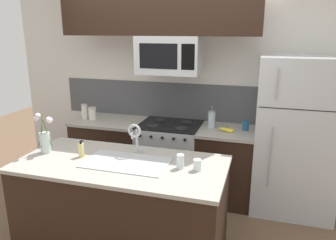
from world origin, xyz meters
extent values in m
plane|color=brown|center=(0.00, 0.00, 0.00)|extent=(10.00, 10.00, 0.00)
cube|color=silver|center=(0.30, 1.28, 1.30)|extent=(5.20, 0.10, 2.60)
cube|color=#4C4C51|center=(0.00, 1.22, 1.15)|extent=(3.21, 0.01, 0.48)
cube|color=black|center=(-0.83, 0.90, 0.44)|extent=(0.90, 0.62, 0.88)
cube|color=#9E998E|center=(-0.83, 0.90, 0.89)|extent=(0.93, 0.65, 0.03)
cube|color=black|center=(0.71, 0.90, 0.44)|extent=(0.66, 0.62, 0.88)
cube|color=#9E998E|center=(0.71, 0.90, 0.89)|extent=(0.69, 0.65, 0.03)
cube|color=#B7BABF|center=(0.00, 0.90, 0.46)|extent=(0.76, 0.62, 0.91)
cube|color=black|center=(0.00, 0.90, 0.92)|extent=(0.76, 0.62, 0.01)
cylinder|color=black|center=(-0.18, 0.76, 0.93)|extent=(0.15, 0.15, 0.01)
cylinder|color=black|center=(0.18, 0.76, 0.93)|extent=(0.15, 0.15, 0.01)
cylinder|color=black|center=(-0.18, 1.04, 0.93)|extent=(0.15, 0.15, 0.01)
cylinder|color=black|center=(0.18, 1.04, 0.93)|extent=(0.15, 0.15, 0.01)
cylinder|color=black|center=(-0.27, 0.58, 0.85)|extent=(0.03, 0.02, 0.03)
cylinder|color=black|center=(-0.14, 0.58, 0.85)|extent=(0.03, 0.02, 0.03)
cylinder|color=black|center=(0.00, 0.58, 0.85)|extent=(0.03, 0.02, 0.03)
cylinder|color=black|center=(0.14, 0.58, 0.85)|extent=(0.03, 0.02, 0.03)
cylinder|color=black|center=(0.27, 0.58, 0.85)|extent=(0.03, 0.02, 0.03)
cube|color=#B7BABF|center=(0.00, 0.88, 1.77)|extent=(0.74, 0.40, 0.44)
cube|color=black|center=(-0.07, 0.68, 1.77)|extent=(0.45, 0.00, 0.28)
cube|color=black|center=(0.27, 0.68, 1.77)|extent=(0.15, 0.00, 0.28)
cube|color=black|center=(-0.12, 0.85, 2.29)|extent=(2.31, 0.34, 0.60)
cube|color=#B7BABF|center=(1.48, 0.92, 0.90)|extent=(0.89, 0.72, 1.80)
cube|color=black|center=(1.48, 0.56, 1.29)|extent=(0.85, 0.00, 0.01)
cylinder|color=#99999E|center=(1.21, 0.54, 1.55)|extent=(0.01, 0.01, 0.32)
cylinder|color=#99999E|center=(1.21, 0.54, 0.75)|extent=(0.01, 0.01, 0.68)
cylinder|color=silver|center=(-1.18, 0.88, 1.00)|extent=(0.08, 0.08, 0.18)
cylinder|color=#B2B2B7|center=(-1.18, 0.88, 1.09)|extent=(0.08, 0.08, 0.02)
cylinder|color=silver|center=(-1.06, 0.87, 0.98)|extent=(0.10, 0.10, 0.15)
cylinder|color=#B2B2B7|center=(-1.06, 0.87, 1.07)|extent=(0.10, 0.10, 0.02)
ellipsoid|color=yellow|center=(0.71, 0.83, 0.93)|extent=(0.17, 0.11, 0.06)
ellipsoid|color=yellow|center=(0.71, 0.85, 0.93)|extent=(0.18, 0.06, 0.05)
ellipsoid|color=yellow|center=(0.72, 0.83, 0.93)|extent=(0.18, 0.05, 0.06)
ellipsoid|color=yellow|center=(0.72, 0.85, 0.93)|extent=(0.17, 0.10, 0.06)
cylinder|color=brown|center=(0.72, 0.84, 0.96)|extent=(0.02, 0.02, 0.03)
cylinder|color=silver|center=(0.51, 0.96, 1.00)|extent=(0.09, 0.09, 0.18)
cylinder|color=#A3A3AA|center=(0.51, 0.96, 1.10)|extent=(0.08, 0.08, 0.02)
cylinder|color=#A3A3AA|center=(0.51, 0.96, 1.14)|extent=(0.01, 0.01, 0.05)
sphere|color=#A3A3AA|center=(0.51, 0.96, 1.17)|extent=(0.02, 0.02, 0.02)
cylinder|color=#1E5184|center=(0.92, 0.95, 0.97)|extent=(0.08, 0.08, 0.11)
cube|color=black|center=(-0.10, -0.35, 0.44)|extent=(1.87, 0.88, 0.88)
cube|color=#9E998E|center=(-0.10, -0.35, 0.89)|extent=(1.90, 0.91, 0.03)
cube|color=#ADAFB5|center=(-0.04, -0.35, 0.91)|extent=(0.76, 0.44, 0.01)
cube|color=#ADAFB5|center=(-0.22, -0.35, 0.84)|extent=(0.30, 0.33, 0.15)
cube|color=#ADAFB5|center=(0.13, -0.35, 0.84)|extent=(0.30, 0.33, 0.15)
cylinder|color=#B7BABF|center=(-0.04, -0.09, 0.92)|extent=(0.04, 0.04, 0.02)
cylinder|color=#B7BABF|center=(-0.04, -0.09, 1.04)|extent=(0.02, 0.02, 0.22)
torus|color=#B7BABF|center=(-0.04, -0.14, 1.15)|extent=(0.13, 0.02, 0.13)
cylinder|color=#B7BABF|center=(-0.04, -0.20, 1.12)|extent=(0.02, 0.02, 0.06)
cube|color=#B7BABF|center=(-0.01, -0.09, 0.95)|extent=(0.07, 0.01, 0.01)
cylinder|color=#DBCC75|center=(-0.51, -0.34, 0.98)|extent=(0.05, 0.05, 0.13)
cylinder|color=black|center=(-0.51, -0.34, 1.05)|extent=(0.02, 0.02, 0.02)
cube|color=black|center=(-0.49, -0.34, 1.07)|extent=(0.03, 0.01, 0.01)
cylinder|color=silver|center=(0.45, -0.32, 0.97)|extent=(0.06, 0.06, 0.13)
cylinder|color=silver|center=(0.60, -0.32, 0.96)|extent=(0.07, 0.07, 0.10)
cylinder|color=silver|center=(-0.90, -0.33, 1.01)|extent=(0.10, 0.10, 0.20)
cylinder|color=silver|center=(-0.90, -0.33, 0.95)|extent=(0.09, 0.09, 0.06)
cylinder|color=#386B2D|center=(-0.90, -0.36, 1.13)|extent=(0.02, 0.06, 0.32)
sphere|color=silver|center=(-0.91, -0.39, 1.29)|extent=(0.05, 0.05, 0.05)
cylinder|color=#386B2D|center=(-0.87, -0.33, 1.10)|extent=(0.07, 0.01, 0.26)
sphere|color=silver|center=(-0.83, -0.33, 1.24)|extent=(0.06, 0.06, 0.06)
cylinder|color=#386B2D|center=(-0.88, -0.32, 1.11)|extent=(0.04, 0.04, 0.27)
sphere|color=silver|center=(-0.86, -0.30, 1.24)|extent=(0.04, 0.04, 0.04)
cylinder|color=#386B2D|center=(-0.87, -0.32, 1.10)|extent=(0.06, 0.04, 0.26)
sphere|color=silver|center=(-0.85, -0.30, 1.23)|extent=(0.06, 0.06, 0.06)
cylinder|color=#386B2D|center=(-0.92, -0.35, 1.11)|extent=(0.05, 0.05, 0.28)
sphere|color=silver|center=(-0.95, -0.37, 1.25)|extent=(0.05, 0.05, 0.05)
camera|label=1|loc=(1.09, -2.86, 2.08)|focal=35.00mm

